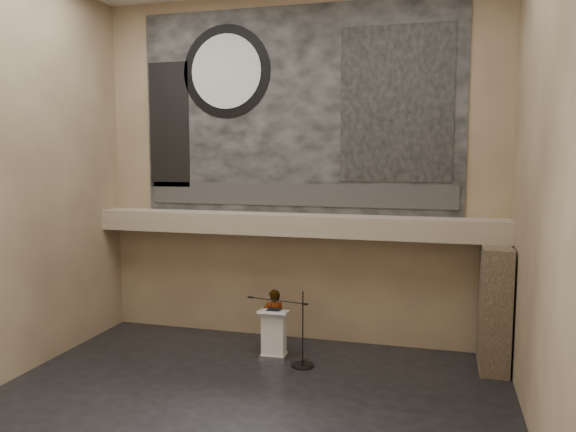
% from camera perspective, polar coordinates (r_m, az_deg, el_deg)
% --- Properties ---
extents(floor, '(10.00, 10.00, 0.00)m').
position_cam_1_polar(floor, '(11.09, -4.62, -18.51)').
color(floor, black).
rests_on(floor, ground).
extents(wall_back, '(10.00, 0.02, 8.50)m').
position_cam_1_polar(wall_back, '(13.90, 0.88, 4.66)').
color(wall_back, '#77604B').
rests_on(wall_back, floor).
extents(wall_front, '(10.00, 0.02, 8.50)m').
position_cam_1_polar(wall_front, '(6.47, -17.13, 2.49)').
color(wall_front, '#77604B').
rests_on(wall_front, floor).
extents(wall_left, '(0.02, 8.00, 8.50)m').
position_cam_1_polar(wall_left, '(12.70, -26.58, 3.84)').
color(wall_left, '#77604B').
rests_on(wall_left, floor).
extents(wall_right, '(0.02, 8.00, 8.50)m').
position_cam_1_polar(wall_right, '(9.58, 24.56, 3.35)').
color(wall_right, '#77604B').
rests_on(wall_right, floor).
extents(soffit, '(10.00, 0.80, 0.50)m').
position_cam_1_polar(soffit, '(13.61, 0.45, -0.87)').
color(soffit, gray).
rests_on(soffit, wall_back).
extents(sprinkler_left, '(0.04, 0.04, 0.06)m').
position_cam_1_polar(sprinkler_left, '(14.09, -5.91, -1.80)').
color(sprinkler_left, '#B2893D').
rests_on(sprinkler_left, soffit).
extents(sprinkler_right, '(0.04, 0.04, 0.06)m').
position_cam_1_polar(sprinkler_right, '(13.24, 8.36, -2.36)').
color(sprinkler_right, '#B2893D').
rests_on(sprinkler_right, soffit).
extents(banner, '(8.00, 0.05, 5.00)m').
position_cam_1_polar(banner, '(13.90, 0.85, 10.64)').
color(banner, black).
rests_on(banner, wall_back).
extents(banner_text_strip, '(7.76, 0.02, 0.55)m').
position_cam_1_polar(banner_text_strip, '(13.86, 0.80, 2.17)').
color(banner_text_strip, '#2B2B2B').
rests_on(banner_text_strip, banner).
extents(banner_clock_rim, '(2.30, 0.02, 2.30)m').
position_cam_1_polar(banner_clock_rim, '(14.53, -6.29, 14.38)').
color(banner_clock_rim, black).
rests_on(banner_clock_rim, banner).
extents(banner_clock_face, '(1.84, 0.02, 1.84)m').
position_cam_1_polar(banner_clock_face, '(14.51, -6.32, 14.39)').
color(banner_clock_face, silver).
rests_on(banner_clock_face, banner).
extents(banner_building_print, '(2.60, 0.02, 3.60)m').
position_cam_1_polar(banner_building_print, '(13.47, 10.93, 11.09)').
color(banner_building_print, black).
rests_on(banner_building_print, banner).
extents(banner_brick_print, '(1.10, 0.02, 3.20)m').
position_cam_1_polar(banner_brick_print, '(15.06, -11.97, 9.03)').
color(banner_brick_print, black).
rests_on(banner_brick_print, banner).
extents(stone_pier, '(0.60, 1.40, 2.70)m').
position_cam_1_polar(stone_pier, '(13.08, 20.23, -8.70)').
color(stone_pier, '#433729').
rests_on(stone_pier, floor).
extents(lectern, '(0.69, 0.51, 1.13)m').
position_cam_1_polar(lectern, '(13.14, -1.45, -11.86)').
color(lectern, silver).
rests_on(lectern, floor).
extents(binder, '(0.31, 0.25, 0.04)m').
position_cam_1_polar(binder, '(12.97, -1.45, -9.50)').
color(binder, black).
rests_on(binder, lectern).
extents(papers, '(0.28, 0.35, 0.00)m').
position_cam_1_polar(papers, '(12.98, -1.86, -9.55)').
color(papers, white).
rests_on(papers, lectern).
extents(speaker_person, '(0.63, 0.52, 1.49)m').
position_cam_1_polar(speaker_person, '(13.47, -1.45, -10.54)').
color(speaker_person, silver).
rests_on(speaker_person, floor).
extents(mic_stand, '(1.61, 0.52, 1.68)m').
position_cam_1_polar(mic_stand, '(12.74, 1.27, -13.88)').
color(mic_stand, black).
rests_on(mic_stand, floor).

